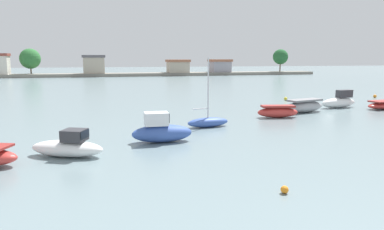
{
  "coord_description": "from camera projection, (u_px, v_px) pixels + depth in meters",
  "views": [
    {
      "loc": [
        5.34,
        -3.44,
        5.17
      ],
      "look_at": [
        11.77,
        22.49,
        0.79
      ],
      "focal_mm": 32.7,
      "sensor_mm": 36.0,
      "label": 1
    }
  ],
  "objects": [
    {
      "name": "mooring_buoy_0",
      "position": [
        285.0,
        190.0,
        13.46
      ],
      "size": [
        0.31,
        0.31,
        0.31
      ],
      "primitive_type": "sphere",
      "color": "orange",
      "rests_on": "ground"
    },
    {
      "name": "moored_boat_4",
      "position": [
        161.0,
        131.0,
        21.61
      ],
      "size": [
        3.76,
        1.51,
        1.88
      ],
      "rotation": [
        0.0,
        0.0,
        -0.01
      ],
      "color": "#3856A8",
      "rests_on": "ground"
    },
    {
      "name": "moored_boat_6",
      "position": [
        278.0,
        112.0,
        30.59
      ],
      "size": [
        3.73,
        1.75,
        1.08
      ],
      "rotation": [
        0.0,
        0.0,
        -0.17
      ],
      "color": "#C63833",
      "rests_on": "ground"
    },
    {
      "name": "moored_boat_5",
      "position": [
        208.0,
        122.0,
        26.38
      ],
      "size": [
        3.38,
        1.46,
        5.19
      ],
      "rotation": [
        0.0,
        0.0,
        0.12
      ],
      "color": "#3856A8",
      "rests_on": "ground"
    },
    {
      "name": "moored_boat_8",
      "position": [
        339.0,
        101.0,
        36.59
      ],
      "size": [
        4.48,
        1.89,
        1.85
      ],
      "rotation": [
        0.0,
        0.0,
        0.15
      ],
      "color": "white",
      "rests_on": "ground"
    },
    {
      "name": "moored_boat_3",
      "position": [
        68.0,
        147.0,
        18.46
      ],
      "size": [
        4.2,
        2.84,
        1.47
      ],
      "rotation": [
        0.0,
        0.0,
        -0.41
      ],
      "color": "white",
      "rests_on": "ground"
    },
    {
      "name": "distant_shoreline",
      "position": [
        93.0,
        68.0,
        97.75
      ],
      "size": [
        139.07,
        7.11,
        7.9
      ],
      "color": "gray",
      "rests_on": "ground"
    },
    {
      "name": "mooring_buoy_1",
      "position": [
        286.0,
        99.0,
        42.98
      ],
      "size": [
        0.42,
        0.42,
        0.42
      ],
      "primitive_type": "sphere",
      "color": "yellow",
      "rests_on": "ground"
    },
    {
      "name": "mooring_buoy_2",
      "position": [
        375.0,
        96.0,
        45.79
      ],
      "size": [
        0.43,
        0.43,
        0.43
      ],
      "primitive_type": "sphere",
      "color": "orange",
      "rests_on": "ground"
    },
    {
      "name": "moored_boat_7",
      "position": [
        304.0,
        106.0,
        33.52
      ],
      "size": [
        4.64,
        2.55,
        1.26
      ],
      "rotation": [
        0.0,
        0.0,
        0.24
      ],
      "color": "#9E9EA3",
      "rests_on": "ground"
    }
  ]
}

